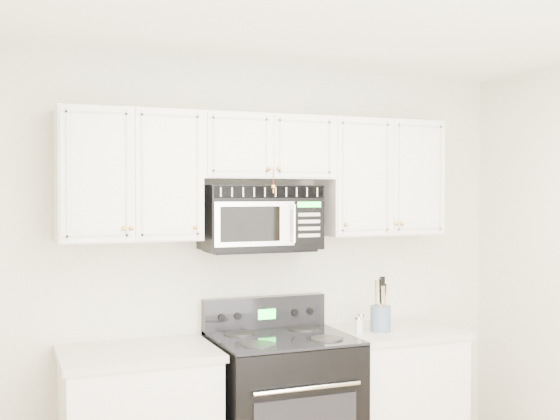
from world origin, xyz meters
TOP-DOWN VIEW (x-y plane):
  - room at (0.00, 0.00)m, footprint 3.51×3.51m
  - base_cabinet_right at (0.80, 1.44)m, footprint 0.86×0.65m
  - range at (0.06, 1.41)m, footprint 0.81×0.74m
  - upper_cabinets at (-0.00, 1.58)m, footprint 2.44×0.37m
  - microwave at (-0.02, 1.57)m, footprint 0.71×0.40m
  - utensil_crock at (0.72, 1.39)m, footprint 0.13×0.13m
  - shaker_salt at (0.55, 1.36)m, footprint 0.05×0.05m
  - shaker_pepper at (0.61, 1.45)m, footprint 0.05×0.05m

SIDE VIEW (x-z plane):
  - base_cabinet_right at x=0.80m, z-range -0.03..0.89m
  - range at x=0.06m, z-range -0.08..1.05m
  - shaker_pepper at x=0.61m, z-range 0.92..1.03m
  - shaker_salt at x=0.55m, z-range 0.92..1.03m
  - utensil_crock at x=0.72m, z-range 0.84..1.18m
  - room at x=0.00m, z-range 0.00..2.60m
  - microwave at x=-0.02m, z-range 1.45..1.84m
  - upper_cabinets at x=0.00m, z-range 1.56..2.31m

